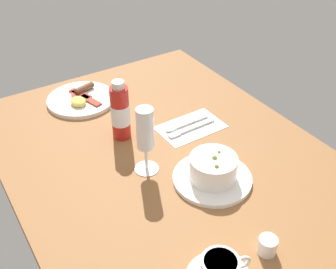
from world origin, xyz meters
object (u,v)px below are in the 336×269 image
object	(u,v)px
cutlery_setting	(189,127)
wine_glass	(145,133)
porridge_bowl	(213,170)
breakfast_plate	(81,99)
creamer_jug	(268,245)
sauce_bottle_red	(120,112)

from	to	relation	value
cutlery_setting	wine_glass	size ratio (longest dim) A/B	1.06
porridge_bowl	breakfast_plate	size ratio (longest dim) A/B	0.91
breakfast_plate	wine_glass	bearing A→B (deg)	-178.13
wine_glass	creamer_jug	bearing A→B (deg)	-167.55
wine_glass	breakfast_plate	size ratio (longest dim) A/B	0.84
cutlery_setting	sauce_bottle_red	world-z (taller)	sauce_bottle_red
creamer_jug	sauce_bottle_red	bearing A→B (deg)	7.43
creamer_jug	cutlery_setting	bearing A→B (deg)	-14.73
porridge_bowl	wine_glass	bearing A→B (deg)	42.98
cutlery_setting	wine_glass	distance (cm)	25.73
porridge_bowl	sauce_bottle_red	bearing A→B (deg)	20.16
porridge_bowl	creamer_jug	distance (cm)	24.81
wine_glass	breakfast_plate	bearing A→B (deg)	1.87
cutlery_setting	breakfast_plate	world-z (taller)	breakfast_plate
wine_glass	cutlery_setting	bearing A→B (deg)	-64.85
sauce_bottle_red	porridge_bowl	bearing A→B (deg)	-159.84
porridge_bowl	cutlery_setting	size ratio (longest dim) A/B	1.02
porridge_bowl	cutlery_setting	xyz separation A→B (cm)	(22.76, -8.54, -3.17)
creamer_jug	sauce_bottle_red	size ratio (longest dim) A/B	0.27
porridge_bowl	creamer_jug	xyz separation A→B (cm)	(-24.47, 3.87, -1.30)
cutlery_setting	sauce_bottle_red	distance (cm)	22.30
cutlery_setting	creamer_jug	size ratio (longest dim) A/B	4.05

